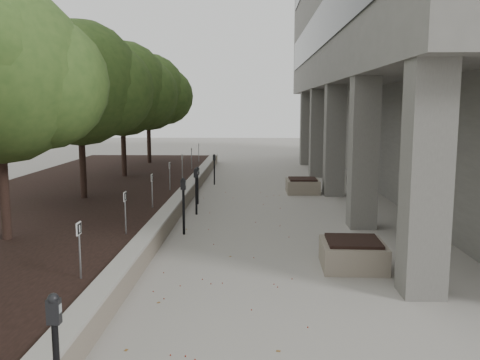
# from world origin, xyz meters

# --- Properties ---
(ground) EXTENTS (90.00, 90.00, 0.00)m
(ground) POSITION_xyz_m (0.00, 0.00, 0.00)
(ground) COLOR gray
(ground) RESTS_ON ground
(retaining_wall) EXTENTS (0.39, 26.00, 0.50)m
(retaining_wall) POSITION_xyz_m (-1.82, 9.00, 0.25)
(retaining_wall) COLOR gray
(retaining_wall) RESTS_ON ground
(planting_bed) EXTENTS (7.00, 26.00, 0.40)m
(planting_bed) POSITION_xyz_m (-5.50, 9.00, 0.20)
(planting_bed) COLOR black
(planting_bed) RESTS_ON ground
(crabapple_tree_3) EXTENTS (4.60, 4.00, 5.44)m
(crabapple_tree_3) POSITION_xyz_m (-4.80, 8.00, 3.12)
(crabapple_tree_3) COLOR #314F1E
(crabapple_tree_3) RESTS_ON planting_bed
(crabapple_tree_4) EXTENTS (4.60, 4.00, 5.44)m
(crabapple_tree_4) POSITION_xyz_m (-4.80, 13.00, 3.12)
(crabapple_tree_4) COLOR #314F1E
(crabapple_tree_4) RESTS_ON planting_bed
(crabapple_tree_5) EXTENTS (4.60, 4.00, 5.44)m
(crabapple_tree_5) POSITION_xyz_m (-4.80, 18.00, 3.12)
(crabapple_tree_5) COLOR #314F1E
(crabapple_tree_5) RESTS_ON planting_bed
(parking_sign_2) EXTENTS (0.04, 0.22, 0.96)m
(parking_sign_2) POSITION_xyz_m (-2.35, 0.50, 0.88)
(parking_sign_2) COLOR black
(parking_sign_2) RESTS_ON planting_bed
(parking_sign_3) EXTENTS (0.04, 0.22, 0.96)m
(parking_sign_3) POSITION_xyz_m (-2.35, 3.50, 0.88)
(parking_sign_3) COLOR black
(parking_sign_3) RESTS_ON planting_bed
(parking_sign_4) EXTENTS (0.04, 0.22, 0.96)m
(parking_sign_4) POSITION_xyz_m (-2.35, 6.50, 0.88)
(parking_sign_4) COLOR black
(parking_sign_4) RESTS_ON planting_bed
(parking_sign_5) EXTENTS (0.04, 0.22, 0.96)m
(parking_sign_5) POSITION_xyz_m (-2.35, 9.50, 0.88)
(parking_sign_5) COLOR black
(parking_sign_5) RESTS_ON planting_bed
(parking_sign_6) EXTENTS (0.04, 0.22, 0.96)m
(parking_sign_6) POSITION_xyz_m (-2.35, 12.50, 0.88)
(parking_sign_6) COLOR black
(parking_sign_6) RESTS_ON planting_bed
(parking_sign_7) EXTENTS (0.04, 0.22, 0.96)m
(parking_sign_7) POSITION_xyz_m (-2.35, 15.50, 0.88)
(parking_sign_7) COLOR black
(parking_sign_7) RESTS_ON planting_bed
(parking_sign_8) EXTENTS (0.04, 0.22, 0.96)m
(parking_sign_8) POSITION_xyz_m (-2.35, 18.50, 0.88)
(parking_sign_8) COLOR black
(parking_sign_8) RESTS_ON planting_bed
(parking_meter_2) EXTENTS (0.15, 0.12, 1.46)m
(parking_meter_2) POSITION_xyz_m (-1.27, 5.06, 0.73)
(parking_meter_2) COLOR black
(parking_meter_2) RESTS_ON ground
(parking_meter_3) EXTENTS (0.17, 0.14, 1.42)m
(parking_meter_3) POSITION_xyz_m (-1.22, 7.47, 0.71)
(parking_meter_3) COLOR black
(parking_meter_3) RESTS_ON ground
(parking_meter_4) EXTENTS (0.15, 0.13, 1.26)m
(parking_meter_4) POSITION_xyz_m (-1.37, 9.12, 0.63)
(parking_meter_4) COLOR black
(parking_meter_4) RESTS_ON ground
(parking_meter_5) EXTENTS (0.14, 0.11, 1.28)m
(parking_meter_5) POSITION_xyz_m (-1.15, 13.37, 0.64)
(parking_meter_5) COLOR black
(parking_meter_5) RESTS_ON ground
(planter_front) EXTENTS (1.29, 1.29, 0.58)m
(planter_front) POSITION_xyz_m (2.51, 2.47, 0.29)
(planter_front) COLOR gray
(planter_front) RESTS_ON ground
(planter_back) EXTENTS (1.22, 1.22, 0.56)m
(planter_back) POSITION_xyz_m (2.32, 11.44, 0.28)
(planter_back) COLOR gray
(planter_back) RESTS_ON ground
(berry_scatter) EXTENTS (3.30, 14.10, 0.02)m
(berry_scatter) POSITION_xyz_m (-0.10, 5.00, 0.01)
(berry_scatter) COLOR maroon
(berry_scatter) RESTS_ON ground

